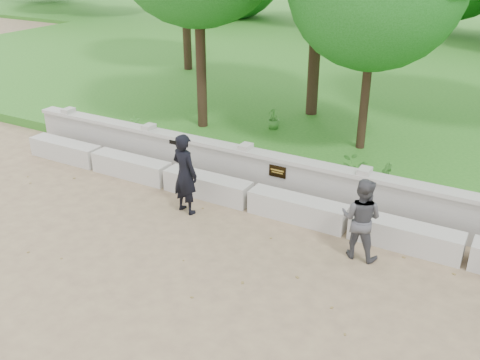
% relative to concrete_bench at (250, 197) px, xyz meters
% --- Properties ---
extents(ground, '(80.00, 80.00, 0.00)m').
position_rel_concrete_bench_xyz_m(ground, '(-0.00, -1.90, -0.22)').
color(ground, '#98835D').
rests_on(ground, ground).
extents(lawn, '(40.00, 22.00, 0.25)m').
position_rel_concrete_bench_xyz_m(lawn, '(-0.00, 12.10, -0.10)').
color(lawn, '#24631A').
rests_on(lawn, ground).
extents(concrete_bench, '(11.90, 0.45, 0.45)m').
position_rel_concrete_bench_xyz_m(concrete_bench, '(0.00, 0.00, 0.00)').
color(concrete_bench, '#B6B4AC').
rests_on(concrete_bench, ground).
extents(parapet_wall, '(12.50, 0.35, 0.90)m').
position_rel_concrete_bench_xyz_m(parapet_wall, '(0.00, 0.70, 0.24)').
color(parapet_wall, '#ABA9A2').
rests_on(parapet_wall, ground).
extents(man_main, '(0.65, 0.59, 1.59)m').
position_rel_concrete_bench_xyz_m(man_main, '(-1.00, -0.76, 0.57)').
color(man_main, black).
rests_on(man_main, ground).
extents(visitor_left, '(0.69, 0.54, 1.41)m').
position_rel_concrete_bench_xyz_m(visitor_left, '(2.39, -0.65, 0.48)').
color(visitor_left, '#434449').
rests_on(visitor_left, ground).
extents(shrub_a, '(0.29, 0.34, 0.53)m').
position_rel_concrete_bench_xyz_m(shrub_a, '(-4.12, 1.56, 0.29)').
color(shrub_a, '#377929').
rests_on(shrub_a, lawn).
extents(shrub_b, '(0.31, 0.37, 0.63)m').
position_rel_concrete_bench_xyz_m(shrub_b, '(2.19, 1.40, 0.34)').
color(shrub_b, '#377929').
rests_on(shrub_b, lawn).
extents(shrub_c, '(0.73, 0.71, 0.62)m').
position_rel_concrete_bench_xyz_m(shrub_c, '(1.63, 1.40, 0.34)').
color(shrub_c, '#377929').
rests_on(shrub_c, lawn).
extents(shrub_d, '(0.37, 0.40, 0.59)m').
position_rel_concrete_bench_xyz_m(shrub_d, '(-1.38, 3.79, 0.32)').
color(shrub_d, '#377929').
rests_on(shrub_d, lawn).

